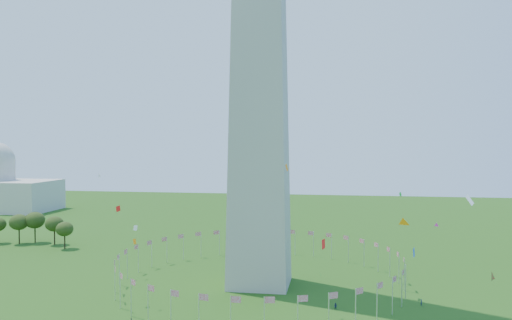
{
  "coord_description": "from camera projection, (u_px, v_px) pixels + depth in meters",
  "views": [
    {
      "loc": [
        21.23,
        -89.59,
        40.61
      ],
      "look_at": [
        1.32,
        35.0,
        36.2
      ],
      "focal_mm": 35.0,
      "sensor_mm": 36.0,
      "label": 1
    }
  ],
  "objects": [
    {
      "name": "flag_ring",
      "position": [
        260.0,
        269.0,
        142.37
      ],
      "size": [
        80.24,
        80.24,
        9.0
      ],
      "color": "silver",
      "rests_on": "ground"
    },
    {
      "name": "kites_aloft",
      "position": [
        315.0,
        231.0,
        112.22
      ],
      "size": [
        103.26,
        59.84,
        29.41
      ],
      "color": "orange",
      "rests_on": "ground"
    },
    {
      "name": "tree_line_west",
      "position": [
        18.0,
        230.0,
        199.26
      ],
      "size": [
        55.21,
        15.98,
        12.3
      ],
      "color": "#39511B",
      "rests_on": "ground"
    }
  ]
}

